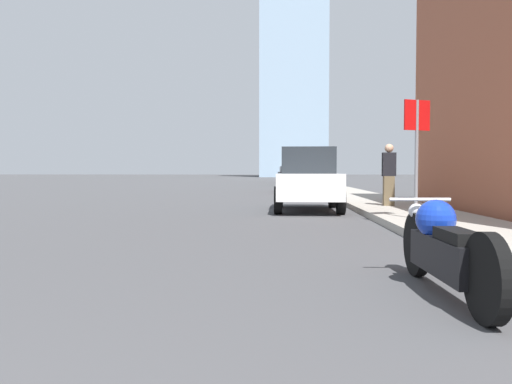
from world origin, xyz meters
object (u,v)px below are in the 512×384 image
object	(u,v)px
parked_car_green	(291,175)
parked_car_black	(287,174)
parked_car_white	(308,179)
motorcycle	(443,247)
parked_car_red	(300,176)
stop_sign	(417,138)
pedestrian	(389,174)

from	to	relation	value
parked_car_green	parked_car_black	size ratio (longest dim) A/B	0.98
parked_car_white	motorcycle	bearing A→B (deg)	-85.05
parked_car_red	stop_sign	world-z (taller)	stop_sign
parked_car_white	parked_car_red	distance (m)	12.87
parked_car_red	pedestrian	size ratio (longest dim) A/B	2.63
motorcycle	stop_sign	bearing A→B (deg)	75.98
parked_car_black	motorcycle	bearing A→B (deg)	-92.83
stop_sign	parked_car_white	bearing A→B (deg)	116.47
parked_car_black	pedestrian	world-z (taller)	pedestrian
parked_car_black	stop_sign	bearing A→B (deg)	-90.97
motorcycle	parked_car_red	xyz separation A→B (m)	(-0.35, 22.38, 0.44)
motorcycle	pedestrian	distance (m)	9.60
pedestrian	stop_sign	bearing A→B (deg)	-94.39
parked_car_green	motorcycle	bearing A→B (deg)	-90.93
parked_car_black	stop_sign	xyz separation A→B (m)	(1.87, -41.58, 0.91)
motorcycle	pedestrian	size ratio (longest dim) A/B	1.38
parked_car_red	parked_car_black	world-z (taller)	parked_car_red
parked_car_green	pedestrian	distance (m)	26.16
parked_car_red	stop_sign	bearing A→B (deg)	-87.31
parked_car_green	parked_car_black	distance (m)	11.66
motorcycle	parked_car_white	bearing A→B (deg)	92.79
motorcycle	parked_car_black	distance (m)	47.20
parked_car_black	pedestrian	distance (m)	37.80
parked_car_black	pedestrian	size ratio (longest dim) A/B	2.40
parked_car_green	parked_car_black	world-z (taller)	parked_car_black
pedestrian	parked_car_black	bearing A→B (deg)	93.28
pedestrian	motorcycle	bearing A→B (deg)	-99.47
stop_sign	motorcycle	bearing A→B (deg)	-102.86
motorcycle	parked_car_black	xyz separation A→B (m)	(-0.58, 47.20, 0.43)
parked_car_green	parked_car_black	bearing A→B (deg)	89.00
motorcycle	parked_car_green	bearing A→B (deg)	89.57
parked_car_green	pedestrian	size ratio (longest dim) A/B	2.35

